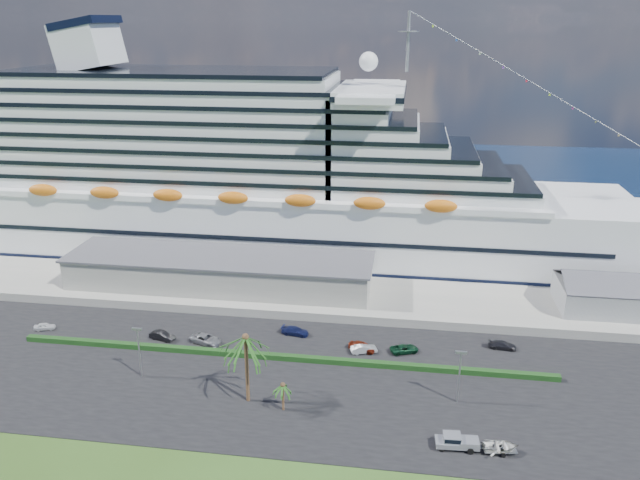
% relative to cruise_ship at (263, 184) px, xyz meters
% --- Properties ---
extents(ground, '(420.00, 420.00, 0.00)m').
position_rel_cruise_ship_xyz_m(ground, '(21.53, -64.00, -16.69)').
color(ground, '#2E4818').
rests_on(ground, ground).
extents(asphalt_lot, '(140.00, 38.00, 0.12)m').
position_rel_cruise_ship_xyz_m(asphalt_lot, '(21.53, -53.00, -16.63)').
color(asphalt_lot, black).
rests_on(asphalt_lot, ground).
extents(wharf, '(240.00, 20.00, 1.80)m').
position_rel_cruise_ship_xyz_m(wharf, '(21.53, -24.00, -15.79)').
color(wharf, gray).
rests_on(wharf, ground).
extents(water, '(420.00, 160.00, 0.02)m').
position_rel_cruise_ship_xyz_m(water, '(21.53, 66.00, -16.68)').
color(water, black).
rests_on(water, ground).
extents(cruise_ship, '(191.00, 38.00, 54.00)m').
position_rel_cruise_ship_xyz_m(cruise_ship, '(0.00, 0.00, 0.00)').
color(cruise_ship, silver).
rests_on(cruise_ship, ground).
extents(terminal_building, '(61.00, 15.00, 6.30)m').
position_rel_cruise_ship_xyz_m(terminal_building, '(-3.47, -24.00, -11.68)').
color(terminal_building, gray).
rests_on(terminal_building, wharf).
extents(port_shed, '(24.00, 12.31, 7.37)m').
position_rel_cruise_ship_xyz_m(port_shed, '(73.53, -24.00, -12.30)').
color(port_shed, gray).
rests_on(port_shed, wharf).
extents(hedge, '(88.00, 1.10, 0.90)m').
position_rel_cruise_ship_xyz_m(hedge, '(13.53, -48.00, -16.12)').
color(hedge, black).
rests_on(hedge, asphalt_lot).
extents(lamp_post_left, '(1.60, 0.35, 8.27)m').
position_rel_cruise_ship_xyz_m(lamp_post_left, '(-6.47, -56.00, -11.35)').
color(lamp_post_left, gray).
rests_on(lamp_post_left, asphalt_lot).
extents(lamp_post_right, '(1.60, 0.35, 8.27)m').
position_rel_cruise_ship_xyz_m(lamp_post_right, '(41.53, -56.00, -11.35)').
color(lamp_post_right, gray).
rests_on(lamp_post_right, asphalt_lot).
extents(palm_tall, '(8.82, 8.82, 11.13)m').
position_rel_cruise_ship_xyz_m(palm_tall, '(11.53, -60.00, -7.49)').
color(palm_tall, '#47301E').
rests_on(palm_tall, ground).
extents(palm_short, '(3.53, 3.53, 4.56)m').
position_rel_cruise_ship_xyz_m(palm_short, '(17.03, -61.50, -13.03)').
color(palm_short, '#47301E').
rests_on(palm_short, ground).
extents(parked_car_0, '(3.87, 2.48, 1.23)m').
position_rel_cruise_ship_xyz_m(parked_car_0, '(-29.87, -43.95, -15.96)').
color(parked_car_0, silver).
rests_on(parked_car_0, asphalt_lot).
extents(parked_car_1, '(4.75, 2.63, 1.48)m').
position_rel_cruise_ship_xyz_m(parked_car_1, '(-7.73, -44.44, -15.83)').
color(parked_car_1, black).
rests_on(parked_car_1, asphalt_lot).
extents(parked_car_2, '(6.15, 4.30, 1.56)m').
position_rel_cruise_ship_xyz_m(parked_car_2, '(0.10, -44.62, -15.80)').
color(parked_car_2, gray).
rests_on(parked_car_2, asphalt_lot).
extents(parked_car_3, '(5.07, 2.67, 1.40)m').
position_rel_cruise_ship_xyz_m(parked_car_3, '(14.62, -39.32, -15.87)').
color(parked_car_3, '#151C4A').
rests_on(parked_car_3, asphalt_lot).
extents(parked_car_4, '(4.96, 3.19, 1.57)m').
position_rel_cruise_ship_xyz_m(parked_car_4, '(26.71, -43.25, -15.79)').
color(parked_car_4, maroon).
rests_on(parked_car_4, asphalt_lot).
extents(parked_car_5, '(4.61, 2.86, 1.43)m').
position_rel_cruise_ship_xyz_m(parked_car_5, '(27.04, -43.82, -15.86)').
color(parked_car_5, '#B2B5BA').
rests_on(parked_car_5, asphalt_lot).
extents(parked_car_6, '(5.19, 3.78, 1.31)m').
position_rel_cruise_ship_xyz_m(parked_car_6, '(33.69, -42.78, -15.92)').
color(parked_car_6, '#0C311C').
rests_on(parked_car_6, asphalt_lot).
extents(parked_car_7, '(4.72, 2.20, 1.33)m').
position_rel_cruise_ship_xyz_m(parked_car_7, '(49.91, -39.12, -15.91)').
color(parked_car_7, black).
rests_on(parked_car_7, asphalt_lot).
extents(pickup_truck, '(5.68, 2.36, 1.97)m').
position_rel_cruise_ship_xyz_m(pickup_truck, '(40.76, -66.51, -15.49)').
color(pickup_truck, black).
rests_on(pickup_truck, asphalt_lot).
extents(boat_trailer, '(5.40, 3.87, 1.51)m').
position_rel_cruise_ship_xyz_m(boat_trailer, '(46.23, -66.69, -15.58)').
color(boat_trailer, gray).
rests_on(boat_trailer, asphalt_lot).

